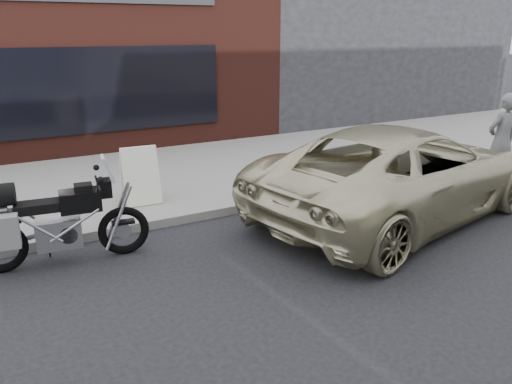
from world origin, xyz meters
TOP-DOWN VIEW (x-y plane):
  - ground at (0.00, 0.00)m, footprint 120.00×120.00m
  - near_sidewalk at (0.00, 7.00)m, footprint 44.00×6.00m
  - neighbour_building at (10.00, 14.00)m, footprint 10.00×10.00m
  - motorcycle at (-1.97, 3.43)m, footprint 2.31×0.74m
  - minivan at (3.50, 2.60)m, footprint 6.08×3.73m
  - pedestrian at (6.50, 2.91)m, footprint 0.74×0.54m
  - sandwich_sign at (-0.27, 5.04)m, footprint 0.66×0.61m

SIDE VIEW (x-z plane):
  - ground at x=0.00m, z-range 0.00..0.00m
  - near_sidewalk at x=0.00m, z-range 0.00..0.15m
  - motorcycle at x=-1.97m, z-range -0.10..1.36m
  - sandwich_sign at x=-0.27m, z-range 0.15..1.15m
  - minivan at x=3.50m, z-range 0.00..1.57m
  - pedestrian at x=6.50m, z-range 0.00..1.90m
  - neighbour_building at x=10.00m, z-range 0.00..6.00m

